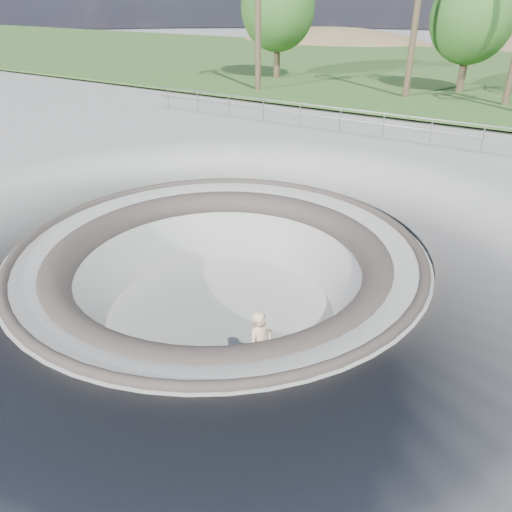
% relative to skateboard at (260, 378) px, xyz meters
% --- Properties ---
extents(ground, '(180.00, 180.00, 0.00)m').
position_rel_skateboard_xyz_m(ground, '(-2.33, 1.77, 1.83)').
color(ground, '#A2A19D').
rests_on(ground, ground).
extents(skate_bowl, '(14.00, 14.00, 4.10)m').
position_rel_skateboard_xyz_m(skate_bowl, '(-2.33, 1.77, -0.00)').
color(skate_bowl, '#A2A19D').
rests_on(skate_bowl, ground).
extents(grass_strip, '(180.00, 36.00, 0.12)m').
position_rel_skateboard_xyz_m(grass_strip, '(-2.33, 35.77, 2.05)').
color(grass_strip, '#376327').
rests_on(grass_strip, ground).
extents(safety_railing, '(25.00, 0.06, 1.03)m').
position_rel_skateboard_xyz_m(safety_railing, '(-2.33, 13.77, 2.52)').
color(safety_railing, gray).
rests_on(safety_railing, ground).
extents(skateboard, '(0.90, 0.49, 0.09)m').
position_rel_skateboard_xyz_m(skateboard, '(0.00, 0.00, 0.00)').
color(skateboard, olive).
rests_on(skateboard, ground).
extents(skater, '(0.54, 0.70, 1.71)m').
position_rel_skateboard_xyz_m(skater, '(-0.00, 0.00, 0.87)').
color(skater, beige).
rests_on(skater, skateboard).
extents(bushy_tree_left, '(5.11, 4.65, 7.37)m').
position_rel_skateboard_xyz_m(bushy_tree_left, '(-14.27, 25.37, 6.57)').
color(bushy_tree_left, brown).
rests_on(bushy_tree_left, ground).
extents(bushy_tree_mid, '(4.74, 4.31, 6.84)m').
position_rel_skateboard_xyz_m(bushy_tree_mid, '(-1.87, 26.16, 6.23)').
color(bushy_tree_mid, brown).
rests_on(bushy_tree_mid, ground).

